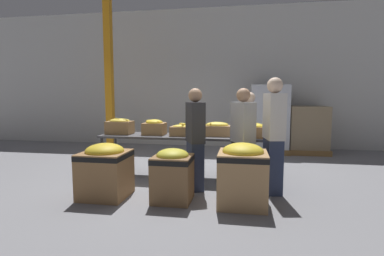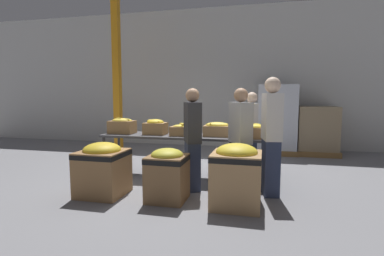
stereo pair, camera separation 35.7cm
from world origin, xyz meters
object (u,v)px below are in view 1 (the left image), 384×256
donation_bin_1 (173,173)px  volunteer_3 (274,136)px  sorting_table (185,138)px  volunteer_2 (249,133)px  support_pillar (109,76)px  banana_box_3 (217,129)px  banana_box_0 (120,126)px  banana_box_1 (154,127)px  banana_box_2 (183,130)px  volunteer_1 (243,140)px  banana_box_4 (254,131)px  pallet_stack_1 (307,130)px  donation_bin_0 (105,169)px  volunteer_0 (195,140)px  pallet_stack_0 (269,119)px  donation_bin_2 (243,172)px

donation_bin_1 → volunteer_3: bearing=23.4°
sorting_table → volunteer_2: size_ratio=1.97×
donation_bin_1 → support_pillar: support_pillar is taller
banana_box_3 → banana_box_0: bearing=-179.2°
banana_box_1 → banana_box_2: banana_box_1 is taller
volunteer_2 → sorting_table: bearing=-69.0°
banana_box_2 → donation_bin_1: banana_box_2 is taller
volunteer_3 → volunteer_1: bearing=75.0°
banana_box_0 → volunteer_1: 2.36m
banana_box_0 → banana_box_1: size_ratio=1.17×
banana_box_2 → banana_box_4: (1.24, -0.03, 0.02)m
banana_box_3 → support_pillar: 3.68m
banana_box_4 → pallet_stack_1: pallet_stack_1 is taller
banana_box_2 → volunteer_3: size_ratio=0.26×
banana_box_4 → volunteer_1: size_ratio=0.29×
banana_box_4 → pallet_stack_1: (1.47, 3.00, -0.30)m
support_pillar → donation_bin_0: bearing=-66.4°
banana_box_1 → support_pillar: support_pillar is taller
banana_box_4 → volunteer_2: (-0.07, 0.69, -0.12)m
volunteer_2 → pallet_stack_1: bearing=139.9°
sorting_table → banana_box_4: banana_box_4 is taller
volunteer_0 → donation_bin_1: volunteer_0 is taller
banana_box_3 → volunteer_1: (0.45, -0.61, -0.10)m
pallet_stack_0 → volunteer_3: bearing=-93.5°
banana_box_3 → donation_bin_0: banana_box_3 is taller
banana_box_2 → volunteer_0: bearing=-63.3°
banana_box_4 → volunteer_3: (0.27, -0.54, -0.02)m
donation_bin_1 → donation_bin_2: donation_bin_2 is taller
banana_box_4 → banana_box_3: bearing=170.1°
banana_box_3 → pallet_stack_1: pallet_stack_1 is taller
banana_box_3 → volunteer_3: size_ratio=0.27×
banana_box_0 → donation_bin_1: size_ratio=0.62×
banana_box_1 → banana_box_4: 1.80m
banana_box_0 → banana_box_2: 1.23m
banana_box_0 → volunteer_1: (2.28, -0.58, -0.13)m
volunteer_2 → banana_box_0: bearing=-82.5°
volunteer_1 → volunteer_2: 1.19m
banana_box_0 → donation_bin_0: (0.29, -1.25, -0.50)m
support_pillar → pallet_stack_0: 4.31m
banana_box_1 → pallet_stack_1: bearing=41.7°
donation_bin_0 → donation_bin_1: size_ratio=1.06×
banana_box_1 → donation_bin_0: (-0.37, -1.26, -0.49)m
banana_box_2 → volunteer_0: volunteer_0 is taller
donation_bin_1 → pallet_stack_1: size_ratio=0.62×
banana_box_3 → donation_bin_1: size_ratio=0.62×
banana_box_4 → volunteer_3: size_ratio=0.27×
banana_box_1 → donation_bin_0: banana_box_1 is taller
donation_bin_0 → banana_box_0: bearing=103.3°
banana_box_3 → donation_bin_1: 1.46m
volunteer_2 → pallet_stack_0: size_ratio=0.88×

